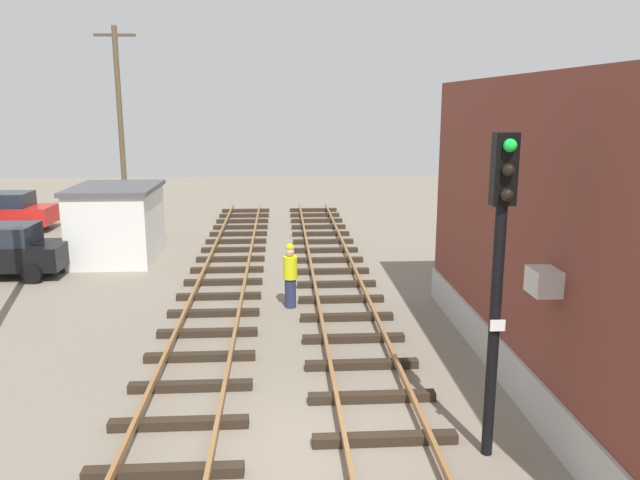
# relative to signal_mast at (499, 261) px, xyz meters

# --- Properties ---
(ground_plane) EXTENTS (80.00, 80.00, 0.00)m
(ground_plane) POSITION_rel_signal_mast_xyz_m (-2.82, 0.42, -3.33)
(ground_plane) COLOR slate
(track_near_building) EXTENTS (2.50, 48.36, 0.32)m
(track_near_building) POSITION_rel_signal_mast_xyz_m (-1.64, 0.42, -3.20)
(track_near_building) COLOR #2D2319
(track_near_building) RESTS_ON ground
(track_centre) EXTENTS (2.50, 48.36, 0.32)m
(track_centre) POSITION_rel_signal_mast_xyz_m (-5.25, 0.42, -3.20)
(track_centre) COLOR #2D2319
(track_centre) RESTS_ON ground
(signal_mast) EXTENTS (0.36, 0.40, 5.29)m
(signal_mast) POSITION_rel_signal_mast_xyz_m (0.00, 0.00, 0.00)
(signal_mast) COLOR black
(signal_mast) RESTS_ON ground
(control_hut) EXTENTS (3.00, 3.80, 2.76)m
(control_hut) POSITION_rel_signal_mast_xyz_m (-9.42, 13.87, -1.94)
(control_hut) COLOR silver
(control_hut) RESTS_ON ground
(parked_car_black) EXTENTS (4.20, 2.04, 1.76)m
(parked_car_black) POSITION_rel_signal_mast_xyz_m (-12.74, 11.70, -2.43)
(parked_car_black) COLOR black
(parked_car_black) RESTS_ON ground
(parked_car_red) EXTENTS (4.20, 2.04, 1.76)m
(parked_car_red) POSITION_rel_signal_mast_xyz_m (-15.90, 19.61, -2.43)
(parked_car_red) COLOR red
(parked_car_red) RESTS_ON ground
(utility_pole_far) EXTENTS (1.80, 0.24, 9.03)m
(utility_pole_far) POSITION_rel_signal_mast_xyz_m (-10.57, 20.04, 1.38)
(utility_pole_far) COLOR brown
(utility_pole_far) RESTS_ON ground
(track_worker_foreground) EXTENTS (0.40, 0.40, 1.87)m
(track_worker_foreground) POSITION_rel_signal_mast_xyz_m (-3.13, 7.86, -2.40)
(track_worker_foreground) COLOR #262D4C
(track_worker_foreground) RESTS_ON ground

